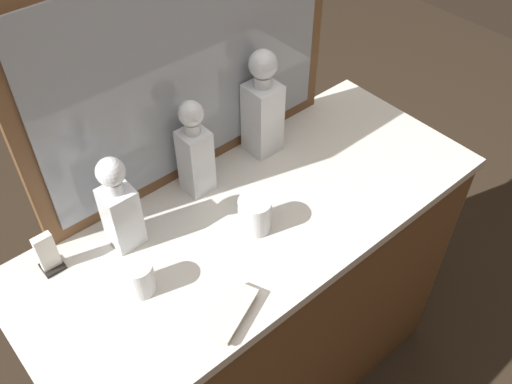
% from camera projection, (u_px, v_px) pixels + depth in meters
% --- Properties ---
extents(ground_plane, '(6.00, 6.00, 0.00)m').
position_uv_depth(ground_plane, '(256.00, 378.00, 2.09)').
color(ground_plane, '#2D2319').
extents(dresser, '(1.29, 0.54, 0.91)m').
position_uv_depth(dresser, '(256.00, 311.00, 1.77)').
color(dresser, brown).
rests_on(dresser, ground_plane).
extents(dresser_mirror, '(0.92, 0.03, 0.63)m').
position_uv_depth(dresser_mirror, '(189.00, 69.00, 1.37)').
color(dresser_mirror, brown).
rests_on(dresser_mirror, dresser).
extents(crystal_decanter_far_right, '(0.07, 0.07, 0.28)m').
position_uv_depth(crystal_decanter_far_right, '(195.00, 156.00, 1.45)').
color(crystal_decanter_far_right, white).
rests_on(crystal_decanter_far_right, dresser).
extents(crystal_decanter_rear, '(0.09, 0.09, 0.32)m').
position_uv_depth(crystal_decanter_rear, '(263.00, 112.00, 1.55)').
color(crystal_decanter_rear, white).
rests_on(crystal_decanter_rear, dresser).
extents(crystal_decanter_center, '(0.08, 0.08, 0.27)m').
position_uv_depth(crystal_decanter_center, '(120.00, 211.00, 1.32)').
color(crystal_decanter_center, white).
rests_on(crystal_decanter_center, dresser).
extents(crystal_tumbler_rear, '(0.07, 0.07, 0.08)m').
position_uv_depth(crystal_tumbler_rear, '(139.00, 279.00, 1.26)').
color(crystal_tumbler_rear, white).
rests_on(crystal_tumbler_rear, dresser).
extents(crystal_tumbler_far_left, '(0.08, 0.08, 0.09)m').
position_uv_depth(crystal_tumbler_far_left, '(255.00, 216.00, 1.39)').
color(crystal_tumbler_far_left, white).
rests_on(crystal_tumbler_far_left, dresser).
extents(silver_brush_far_right, '(0.16, 0.11, 0.02)m').
position_uv_depth(silver_brush_far_right, '(232.00, 313.00, 1.22)').
color(silver_brush_far_right, '#B7A88C').
rests_on(silver_brush_far_right, dresser).
extents(napkin_holder, '(0.05, 0.05, 0.11)m').
position_uv_depth(napkin_holder, '(48.00, 255.00, 1.30)').
color(napkin_holder, black).
rests_on(napkin_holder, dresser).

